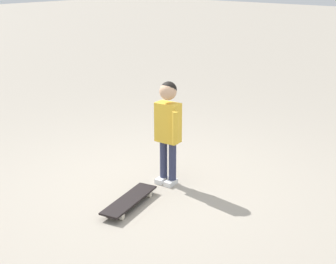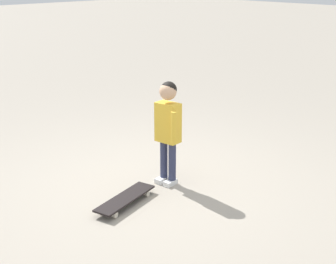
{
  "view_description": "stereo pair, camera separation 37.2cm",
  "coord_description": "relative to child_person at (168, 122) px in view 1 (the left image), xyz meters",
  "views": [
    {
      "loc": [
        -3.04,
        3.3,
        2.09
      ],
      "look_at": [
        -0.05,
        -0.14,
        0.55
      ],
      "focal_mm": 51.73,
      "sensor_mm": 36.0,
      "label": 1
    },
    {
      "loc": [
        -3.31,
        3.04,
        2.09
      ],
      "look_at": [
        -0.05,
        -0.14,
        0.55
      ],
      "focal_mm": 51.73,
      "sensor_mm": 36.0,
      "label": 2
    }
  ],
  "objects": [
    {
      "name": "skateboard",
      "position": [
        -0.07,
        0.63,
        -0.6
      ],
      "size": [
        0.36,
        0.74,
        0.07
      ],
      "color": "black",
      "rests_on": "ground"
    },
    {
      "name": "child_person",
      "position": [
        0.0,
        0.0,
        0.0
      ],
      "size": [
        0.39,
        0.21,
        1.06
      ],
      "color": "#2D3351",
      "rests_on": "ground"
    },
    {
      "name": "ground_plane",
      "position": [
        0.05,
        0.14,
        -0.66
      ],
      "size": [
        50.0,
        50.0,
        0.0
      ],
      "primitive_type": "plane",
      "color": "#9E9384"
    }
  ]
}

